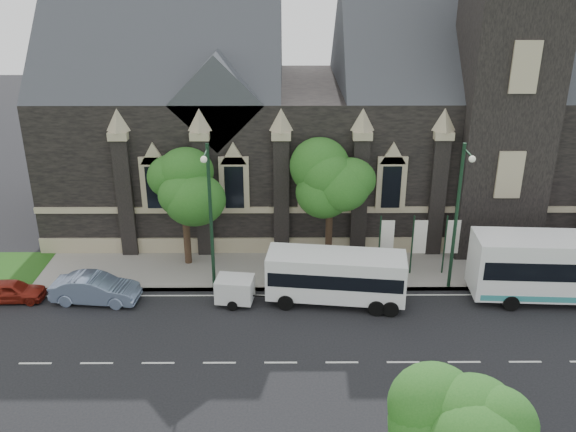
{
  "coord_description": "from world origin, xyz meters",
  "views": [
    {
      "loc": [
        0.23,
        -24.99,
        18.32
      ],
      "look_at": [
        0.39,
        6.0,
        5.27
      ],
      "focal_mm": 38.45,
      "sensor_mm": 36.0,
      "label": 1
    }
  ],
  "objects_px": {
    "street_lamp_near": "(458,211)",
    "banner_flag_center": "(417,240)",
    "tree_walk_left": "(187,179)",
    "shuttle_bus": "(336,275)",
    "street_lamp_mid": "(210,211)",
    "tree_walk_right": "(334,178)",
    "box_trailer": "(235,289)",
    "banner_flag_right": "(450,240)",
    "car_far_red": "(12,291)",
    "sedan": "(95,289)",
    "banner_flag_left": "(384,240)",
    "tree_park_east": "(470,419)"
  },
  "relations": [
    {
      "from": "street_lamp_near",
      "to": "banner_flag_center",
      "type": "xyz_separation_m",
      "value": [
        -1.71,
        1.91,
        -2.73
      ]
    },
    {
      "from": "sedan",
      "to": "tree_park_east",
      "type": "bearing_deg",
      "value": -126.61
    },
    {
      "from": "tree_walk_right",
      "to": "box_trailer",
      "type": "bearing_deg",
      "value": -139.0
    },
    {
      "from": "tree_walk_left",
      "to": "box_trailer",
      "type": "bearing_deg",
      "value": -57.97
    },
    {
      "from": "tree_walk_left",
      "to": "shuttle_bus",
      "type": "height_order",
      "value": "tree_walk_left"
    },
    {
      "from": "tree_walk_left",
      "to": "car_far_red",
      "type": "bearing_deg",
      "value": -154.14
    },
    {
      "from": "tree_park_east",
      "to": "street_lamp_mid",
      "type": "distance_m",
      "value": 19.32
    },
    {
      "from": "banner_flag_left",
      "to": "sedan",
      "type": "distance_m",
      "value": 17.27
    },
    {
      "from": "street_lamp_near",
      "to": "street_lamp_mid",
      "type": "bearing_deg",
      "value": 180.0
    },
    {
      "from": "banner_flag_center",
      "to": "car_far_red",
      "type": "bearing_deg",
      "value": -172.83
    },
    {
      "from": "shuttle_bus",
      "to": "box_trailer",
      "type": "distance_m",
      "value": 5.8
    },
    {
      "from": "banner_flag_left",
      "to": "tree_walk_right",
      "type": "bearing_deg",
      "value": 150.9
    },
    {
      "from": "box_trailer",
      "to": "banner_flag_left",
      "type": "bearing_deg",
      "value": 28.38
    },
    {
      "from": "tree_park_east",
      "to": "street_lamp_mid",
      "type": "bearing_deg",
      "value": 121.79
    },
    {
      "from": "banner_flag_left",
      "to": "shuttle_bus",
      "type": "bearing_deg",
      "value": -134.71
    },
    {
      "from": "tree_walk_left",
      "to": "shuttle_bus",
      "type": "relative_size",
      "value": 0.95
    },
    {
      "from": "banner_flag_center",
      "to": "banner_flag_right",
      "type": "xyz_separation_m",
      "value": [
        2.0,
        0.0,
        0.0
      ]
    },
    {
      "from": "tree_park_east",
      "to": "box_trailer",
      "type": "height_order",
      "value": "tree_park_east"
    },
    {
      "from": "tree_park_east",
      "to": "banner_flag_right",
      "type": "bearing_deg",
      "value": 77.35
    },
    {
      "from": "tree_walk_right",
      "to": "street_lamp_near",
      "type": "relative_size",
      "value": 0.87
    },
    {
      "from": "street_lamp_mid",
      "to": "box_trailer",
      "type": "bearing_deg",
      "value": -46.74
    },
    {
      "from": "tree_walk_right",
      "to": "street_lamp_near",
      "type": "height_order",
      "value": "street_lamp_near"
    },
    {
      "from": "tree_park_east",
      "to": "tree_walk_left",
      "type": "bearing_deg",
      "value": 120.87
    },
    {
      "from": "tree_walk_left",
      "to": "car_far_red",
      "type": "distance_m",
      "value": 11.9
    },
    {
      "from": "tree_park_east",
      "to": "street_lamp_mid",
      "type": "relative_size",
      "value": 0.7
    },
    {
      "from": "banner_flag_left",
      "to": "sedan",
      "type": "relative_size",
      "value": 0.8
    },
    {
      "from": "tree_walk_left",
      "to": "street_lamp_near",
      "type": "distance_m",
      "value": 16.22
    },
    {
      "from": "street_lamp_near",
      "to": "street_lamp_mid",
      "type": "distance_m",
      "value": 14.0
    },
    {
      "from": "banner_flag_left",
      "to": "tree_park_east",
      "type": "bearing_deg",
      "value": -90.35
    },
    {
      "from": "banner_flag_center",
      "to": "box_trailer",
      "type": "distance_m",
      "value": 11.52
    },
    {
      "from": "car_far_red",
      "to": "sedan",
      "type": "bearing_deg",
      "value": -92.71
    },
    {
      "from": "street_lamp_near",
      "to": "banner_flag_center",
      "type": "distance_m",
      "value": 3.74
    },
    {
      "from": "shuttle_bus",
      "to": "car_far_red",
      "type": "relative_size",
      "value": 2.15
    },
    {
      "from": "tree_walk_left",
      "to": "box_trailer",
      "type": "distance_m",
      "value": 7.68
    },
    {
      "from": "car_far_red",
      "to": "shuttle_bus",
      "type": "bearing_deg",
      "value": -91.88
    },
    {
      "from": "street_lamp_near",
      "to": "car_far_red",
      "type": "distance_m",
      "value": 25.89
    },
    {
      "from": "street_lamp_near",
      "to": "banner_flag_center",
      "type": "relative_size",
      "value": 2.25
    },
    {
      "from": "tree_walk_left",
      "to": "tree_walk_right",
      "type": "bearing_deg",
      "value": 0.06
    },
    {
      "from": "banner_flag_left",
      "to": "box_trailer",
      "type": "xyz_separation_m",
      "value": [
        -8.91,
        -3.36,
        -1.47
      ]
    },
    {
      "from": "banner_flag_center",
      "to": "tree_walk_right",
      "type": "bearing_deg",
      "value": 161.36
    },
    {
      "from": "tree_park_east",
      "to": "banner_flag_left",
      "type": "bearing_deg",
      "value": 89.65
    },
    {
      "from": "shuttle_bus",
      "to": "car_far_red",
      "type": "xyz_separation_m",
      "value": [
        -18.59,
        0.21,
        -1.09
      ]
    },
    {
      "from": "tree_walk_left",
      "to": "car_far_red",
      "type": "height_order",
      "value": "tree_walk_left"
    },
    {
      "from": "tree_walk_right",
      "to": "box_trailer",
      "type": "relative_size",
      "value": 2.53
    },
    {
      "from": "street_lamp_near",
      "to": "street_lamp_mid",
      "type": "relative_size",
      "value": 1.0
    },
    {
      "from": "banner_flag_center",
      "to": "car_far_red",
      "type": "xyz_separation_m",
      "value": [
        -23.76,
        -2.99,
        -1.75
      ]
    },
    {
      "from": "banner_flag_right",
      "to": "box_trailer",
      "type": "bearing_deg",
      "value": -165.4
    },
    {
      "from": "tree_walk_left",
      "to": "shuttle_bus",
      "type": "distance_m",
      "value": 10.94
    },
    {
      "from": "box_trailer",
      "to": "street_lamp_near",
      "type": "bearing_deg",
      "value": 14.29
    },
    {
      "from": "tree_walk_right",
      "to": "banner_flag_center",
      "type": "xyz_separation_m",
      "value": [
        5.08,
        -1.71,
        -3.43
      ]
    }
  ]
}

